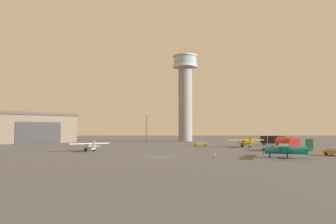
% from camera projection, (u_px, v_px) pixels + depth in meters
% --- Properties ---
extents(ground_plane, '(400.00, 400.00, 0.00)m').
position_uv_depth(ground_plane, '(159.00, 156.00, 53.46)').
color(ground_plane, '#545456').
extents(control_tower, '(10.14, 10.14, 38.96)m').
position_uv_depth(control_tower, '(185.00, 90.00, 126.75)').
color(control_tower, gray).
rests_on(control_tower, ground_plane).
extents(hangar, '(33.80, 32.93, 10.63)m').
position_uv_depth(hangar, '(31.00, 128.00, 112.52)').
color(hangar, '#7A6B56').
rests_on(hangar, ground_plane).
extents(airplane_yellow, '(9.97, 7.81, 2.93)m').
position_uv_depth(airplane_yellow, '(246.00, 142.00, 82.07)').
color(airplane_yellow, gold).
rests_on(airplane_yellow, ground_plane).
extents(airplane_teal, '(8.18, 10.37, 3.10)m').
position_uv_depth(airplane_teal, '(286.00, 149.00, 50.61)').
color(airplane_teal, teal).
rests_on(airplane_teal, ground_plane).
extents(airplane_white, '(7.82, 6.51, 2.53)m').
position_uv_depth(airplane_white, '(89.00, 146.00, 66.07)').
color(airplane_white, white).
rests_on(airplane_white, ground_plane).
extents(truck_fuel_tanker_red, '(3.77, 6.93, 3.03)m').
position_uv_depth(truck_fuel_tanker_red, '(286.00, 143.00, 67.74)').
color(truck_fuel_tanker_red, '#38383D').
rests_on(truck_fuel_tanker_red, ground_plane).
extents(truck_box_black, '(7.19, 4.04, 2.79)m').
position_uv_depth(truck_box_black, '(273.00, 140.00, 92.70)').
color(truck_box_black, '#38383D').
rests_on(truck_box_black, ground_plane).
extents(car_yellow, '(4.41, 2.71, 1.37)m').
position_uv_depth(car_yellow, '(201.00, 143.00, 87.66)').
color(car_yellow, gold).
rests_on(car_yellow, ground_plane).
extents(car_orange, '(3.84, 4.60, 1.37)m').
position_uv_depth(car_orange, '(336.00, 152.00, 54.82)').
color(car_orange, orange).
rests_on(car_orange, ground_plane).
extents(light_post_east, '(0.44, 0.44, 10.29)m').
position_uv_depth(light_post_east, '(146.00, 126.00, 103.95)').
color(light_post_east, '#38383D').
rests_on(light_post_east, ground_plane).
extents(traffic_cone_near_left, '(0.36, 0.36, 0.69)m').
position_uv_depth(traffic_cone_near_left, '(215.00, 154.00, 53.70)').
color(traffic_cone_near_left, black).
rests_on(traffic_cone_near_left, ground_plane).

